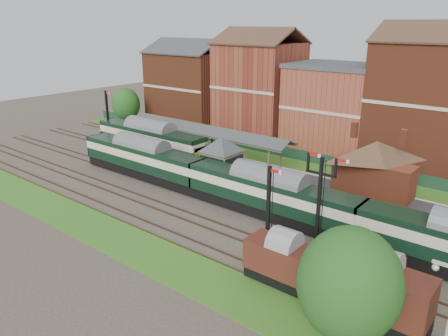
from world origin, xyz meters
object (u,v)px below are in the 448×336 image
Objects in this scene: signal_box at (221,161)px; goods_van_a at (284,261)px; semaphore_bracket at (320,197)px; platform_railcar at (150,139)px; dmu_train at (269,193)px.

signal_box is 20.00m from goods_van_a.
semaphore_bracket reaches higher than platform_railcar.
signal_box is 0.11× the size of dmu_train.
signal_box is at bearing -11.83° from platform_railcar.
semaphore_bracket reaches higher than dmu_train.
goods_van_a is (15.75, -12.25, -1.26)m from signal_box.
dmu_train is (-6.48, 2.50, -2.16)m from semaphore_bracket.
semaphore_bracket reaches higher than goods_van_a.
dmu_train is at bearing -20.79° from signal_box.
dmu_train is 9.88× the size of goods_van_a.
semaphore_bracket is at bearing -16.41° from platform_railcar.
platform_railcar is at bearing 164.89° from dmu_train.
signal_box is at bearing 142.13° from goods_van_a.
dmu_train reaches higher than goods_van_a.
semaphore_bracket reaches higher than signal_box.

